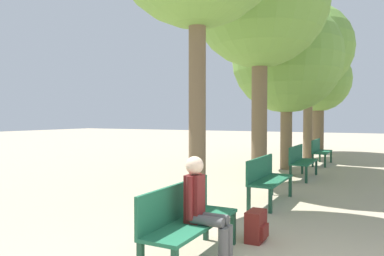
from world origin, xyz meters
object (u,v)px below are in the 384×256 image
(tree_row_4, at_px, (318,81))
(person_seated, at_px, (203,206))
(bench_row_0, at_px, (186,216))
(backpack, at_px, (256,226))
(tree_row_3, at_px, (308,49))
(tree_row_1, at_px, (260,0))
(bench_row_2, at_px, (301,159))
(bench_row_1, at_px, (267,176))
(bench_row_3, at_px, (320,150))
(tree_row_2, at_px, (287,58))

(tree_row_4, height_order, person_seated, tree_row_4)
(bench_row_0, relative_size, backpack, 3.93)
(tree_row_3, distance_m, tree_row_4, 2.87)
(bench_row_0, bearing_deg, person_seated, -3.06)
(tree_row_1, distance_m, person_seated, 6.84)
(bench_row_2, relative_size, tree_row_1, 0.25)
(bench_row_1, distance_m, backpack, 2.41)
(bench_row_3, relative_size, tree_row_4, 0.33)
(bench_row_2, bearing_deg, tree_row_1, -120.66)
(tree_row_3, height_order, person_seated, tree_row_3)
(tree_row_2, height_order, tree_row_4, tree_row_2)
(bench_row_3, xyz_separation_m, tree_row_4, (-0.79, 4.70, 2.92))
(tree_row_2, bearing_deg, tree_row_4, 90.00)
(bench_row_0, bearing_deg, tree_row_3, 93.70)
(bench_row_2, xyz_separation_m, person_seated, (0.23, -6.78, 0.14))
(tree_row_3, bearing_deg, backpack, -83.24)
(bench_row_1, xyz_separation_m, backpack, (0.53, -2.33, -0.33))
(tree_row_1, relative_size, tree_row_4, 1.28)
(bench_row_0, distance_m, bench_row_2, 6.76)
(bench_row_0, distance_m, person_seated, 0.27)
(tree_row_1, relative_size, backpack, 15.43)
(bench_row_3, bearing_deg, person_seated, -88.68)
(tree_row_4, bearing_deg, backpack, -84.54)
(tree_row_4, bearing_deg, bench_row_3, -80.49)
(bench_row_2, height_order, tree_row_2, tree_row_2)
(tree_row_2, bearing_deg, bench_row_0, -84.63)
(bench_row_1, distance_m, tree_row_2, 5.92)
(person_seated, xyz_separation_m, backpack, (0.30, 1.06, -0.47))
(tree_row_3, xyz_separation_m, backpack, (1.32, -11.14, -4.33))
(tree_row_4, bearing_deg, bench_row_0, -86.96)
(person_seated, bearing_deg, bench_row_3, 91.32)
(bench_row_3, distance_m, tree_row_3, 4.57)
(bench_row_1, relative_size, tree_row_2, 0.30)
(tree_row_2, bearing_deg, backpack, -79.79)
(tree_row_1, bearing_deg, tree_row_2, 90.00)
(bench_row_2, relative_size, bench_row_3, 1.00)
(bench_row_0, height_order, bench_row_1, same)
(bench_row_0, relative_size, tree_row_1, 0.25)
(bench_row_0, distance_m, bench_row_3, 10.15)
(bench_row_1, xyz_separation_m, tree_row_4, (-0.79, 11.47, 2.92))
(bench_row_2, height_order, bench_row_3, same)
(bench_row_2, bearing_deg, tree_row_3, 98.26)
(bench_row_0, xyz_separation_m, bench_row_1, (0.00, 3.38, 0.00))
(tree_row_3, bearing_deg, tree_row_1, -90.00)
(bench_row_1, bearing_deg, bench_row_2, 90.00)
(bench_row_3, bearing_deg, bench_row_1, -90.00)
(tree_row_3, xyz_separation_m, tree_row_4, (0.00, 2.66, -1.08))
(bench_row_0, bearing_deg, tree_row_2, 95.37)
(tree_row_1, distance_m, tree_row_2, 3.13)
(bench_row_3, relative_size, tree_row_2, 0.30)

